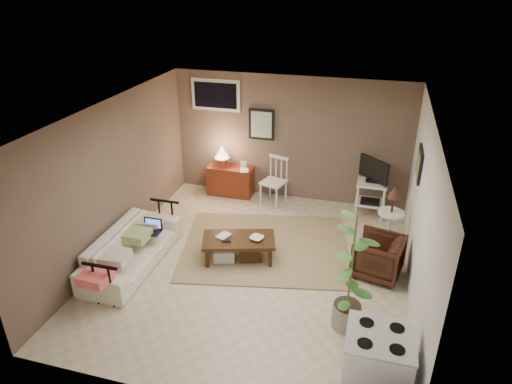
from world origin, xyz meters
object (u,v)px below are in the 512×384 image
(red_console, at_px, (230,178))
(stove, at_px, (376,368))
(sofa, at_px, (131,243))
(side_table, at_px, (392,211))
(spindle_chair, at_px, (274,182))
(tv_stand, at_px, (372,186))
(coffee_table, at_px, (238,247))
(potted_plant, at_px, (351,270))
(armchair, at_px, (378,255))

(red_console, xyz_separation_m, stove, (2.99, -4.25, 0.08))
(sofa, relative_size, side_table, 1.77)
(spindle_chair, xyz_separation_m, side_table, (2.15, -1.08, 0.25))
(spindle_chair, height_order, side_table, side_table)
(tv_stand, xyz_separation_m, side_table, (0.34, -1.04, 0.09))
(red_console, height_order, spindle_chair, red_console)
(coffee_table, xyz_separation_m, potted_plant, (1.75, -1.03, 0.63))
(spindle_chair, bearing_deg, side_table, -26.74)
(sofa, relative_size, armchair, 2.87)
(red_console, bearing_deg, side_table, -21.51)
(sofa, xyz_separation_m, armchair, (3.60, 0.75, -0.04))
(red_console, bearing_deg, tv_stand, -3.65)
(side_table, xyz_separation_m, armchair, (-0.14, -0.77, -0.34))
(coffee_table, bearing_deg, potted_plant, -30.52)
(coffee_table, xyz_separation_m, tv_stand, (1.88, 2.01, 0.36))
(spindle_chair, distance_m, potted_plant, 3.54)
(tv_stand, bearing_deg, coffee_table, -133.04)
(potted_plant, bearing_deg, spindle_chair, 118.56)
(sofa, distance_m, armchair, 3.67)
(sofa, bearing_deg, spindle_chair, -31.42)
(red_console, xyz_separation_m, side_table, (3.08, -1.22, 0.33))
(coffee_table, height_order, tv_stand, tv_stand)
(tv_stand, distance_m, stove, 4.08)
(sofa, height_order, tv_stand, tv_stand)
(potted_plant, bearing_deg, stove, -69.90)
(coffee_table, distance_m, sofa, 1.62)
(armchair, bearing_deg, sofa, -65.72)
(sofa, distance_m, red_console, 2.81)
(red_console, xyz_separation_m, tv_stand, (2.74, -0.17, 0.24))
(armchair, bearing_deg, spindle_chair, -120.06)
(tv_stand, bearing_deg, stove, -86.53)
(coffee_table, height_order, armchair, armchair)
(coffee_table, relative_size, tv_stand, 1.08)
(spindle_chair, relative_size, side_table, 0.83)
(side_table, bearing_deg, stove, -91.79)
(sofa, relative_size, red_console, 1.90)
(armchair, xyz_separation_m, potted_plant, (-0.33, -1.24, 0.53))
(armchair, distance_m, potted_plant, 1.38)
(side_table, bearing_deg, coffee_table, -156.37)
(tv_stand, relative_size, stove, 1.28)
(tv_stand, height_order, potted_plant, potted_plant)
(coffee_table, bearing_deg, tv_stand, 46.96)
(spindle_chair, relative_size, stove, 1.05)
(coffee_table, xyz_separation_m, side_table, (2.22, 0.97, 0.45))
(armchair, relative_size, potted_plant, 0.42)
(potted_plant, bearing_deg, tv_stand, 87.55)
(side_table, relative_size, potted_plant, 0.68)
(red_console, height_order, armchair, red_console)
(coffee_table, height_order, potted_plant, potted_plant)
(red_console, height_order, potted_plant, potted_plant)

